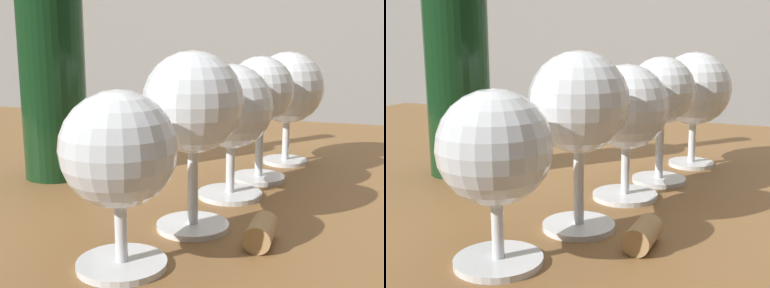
% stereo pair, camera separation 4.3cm
% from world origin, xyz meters
% --- Properties ---
extents(dining_table, '(1.44, 0.80, 0.75)m').
position_xyz_m(dining_table, '(0.00, 0.00, 0.66)').
color(dining_table, brown).
rests_on(dining_table, ground_plane).
extents(wine_glass_rose, '(0.08, 0.08, 0.13)m').
position_xyz_m(wine_glass_rose, '(-0.03, -0.29, 0.84)').
color(wine_glass_rose, white).
rests_on(wine_glass_rose, dining_table).
extents(wine_glass_cabernet, '(0.08, 0.08, 0.15)m').
position_xyz_m(wine_glass_cabernet, '(-0.00, -0.20, 0.86)').
color(wine_glass_cabernet, white).
rests_on(wine_glass_cabernet, dining_table).
extents(wine_glass_white, '(0.08, 0.08, 0.14)m').
position_xyz_m(wine_glass_white, '(0.01, -0.10, 0.85)').
color(wine_glass_white, white).
rests_on(wine_glass_white, dining_table).
extents(wine_glass_pinot, '(0.07, 0.07, 0.14)m').
position_xyz_m(wine_glass_pinot, '(0.03, -0.03, 0.86)').
color(wine_glass_pinot, white).
rests_on(wine_glass_pinot, dining_table).
extents(wine_glass_chardonnay, '(0.09, 0.09, 0.14)m').
position_xyz_m(wine_glass_chardonnay, '(0.05, 0.06, 0.85)').
color(wine_glass_chardonnay, white).
rests_on(wine_glass_chardonnay, dining_table).
extents(wine_bottle, '(0.07, 0.07, 0.32)m').
position_xyz_m(wine_bottle, '(-0.20, -0.08, 0.88)').
color(wine_bottle, '#143819').
rests_on(wine_bottle, dining_table).
extents(cork, '(0.02, 0.04, 0.02)m').
position_xyz_m(cork, '(0.06, -0.22, 0.77)').
color(cork, tan).
rests_on(cork, dining_table).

